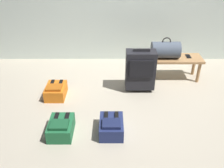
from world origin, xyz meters
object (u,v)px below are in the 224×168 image
duffel_bag_slate (167,50)px  backpack_green (62,127)px  bench (172,61)px  backpack_orange (57,91)px  cell_phone (189,56)px  suitcase_upright_charcoal (141,70)px  backpack_navy (112,126)px

duffel_bag_slate → backpack_green: bearing=-136.7°
bench → backpack_orange: bearing=-162.6°
cell_phone → backpack_orange: 2.16m
suitcase_upright_charcoal → backpack_green: bearing=-135.9°
bench → duffel_bag_slate: 0.21m
bench → duffel_bag_slate: duffel_bag_slate is taller
duffel_bag_slate → backpack_orange: size_ratio=1.16×
suitcase_upright_charcoal → backpack_orange: 1.28m
bench → duffel_bag_slate: (-0.10, 0.00, 0.19)m
suitcase_upright_charcoal → backpack_orange: size_ratio=1.79×
bench → suitcase_upright_charcoal: 0.65m
cell_phone → suitcase_upright_charcoal: (-0.82, -0.41, -0.03)m
bench → backpack_navy: bearing=-125.4°
duffel_bag_slate → backpack_navy: (-0.85, -1.35, -0.41)m
cell_phone → backpack_green: bearing=-142.7°
bench → suitcase_upright_charcoal: bearing=-144.8°
bench → cell_phone: (0.29, 0.04, 0.06)m
backpack_orange → bench: bearing=17.4°
backpack_navy → backpack_green: 0.60m
duffel_bag_slate → cell_phone: 0.41m
suitcase_upright_charcoal → backpack_green: suitcase_upright_charcoal is taller
bench → backpack_navy: 1.67m
suitcase_upright_charcoal → backpack_navy: 1.09m
duffel_bag_slate → bench: bearing=-0.0°
cell_phone → backpack_green: size_ratio=0.38×
backpack_navy → bench: bearing=54.6°
suitcase_upright_charcoal → backpack_orange: suitcase_upright_charcoal is taller
duffel_bag_slate → backpack_orange: bearing=-161.6°
bench → backpack_green: 2.08m
cell_phone → backpack_green: cell_phone is taller
suitcase_upright_charcoal → backpack_navy: suitcase_upright_charcoal is taller
bench → cell_phone: bearing=7.4°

